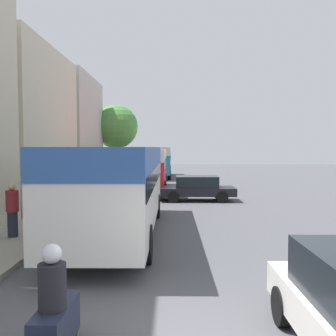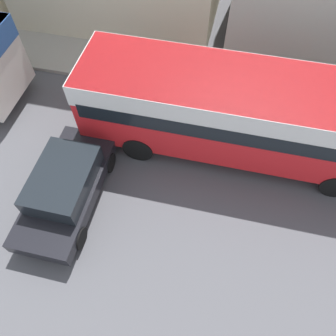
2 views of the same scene
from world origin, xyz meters
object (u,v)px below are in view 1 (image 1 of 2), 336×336
bus_lead (119,178)px  car_far_curb (197,188)px  bus_following (147,164)px  motorcycle_behind_lead (54,321)px  bus_third_in_line (158,158)px  pedestrian_near_curb (12,210)px

bus_lead → car_far_curb: bearing=68.7°
bus_following → motorcycle_behind_lead: 20.60m
bus_third_in_line → car_far_curb: bearing=-80.5°
bus_following → car_far_curb: (3.11, -4.70, -1.12)m
bus_lead → pedestrian_near_curb: (-3.22, -0.90, -0.93)m
bus_third_in_line → motorcycle_behind_lead: size_ratio=4.17×
car_far_curb → pedestrian_near_curb: 11.09m
pedestrian_near_curb → car_far_curb: bearing=54.7°
bus_following → motorcycle_behind_lead: size_ratio=4.46×
bus_third_in_line → pedestrian_near_curb: 25.67m
bus_following → pedestrian_near_curb: (-3.30, -13.75, -0.84)m
motorcycle_behind_lead → car_far_curb: 16.13m
bus_lead → bus_third_in_line: 24.50m
bus_lead → car_far_curb: 8.83m
bus_following → bus_third_in_line: (0.37, 11.65, 0.09)m
bus_lead → pedestrian_near_curb: 3.47m
bus_third_in_line → car_far_curb: 16.62m
bus_third_in_line → car_far_curb: bus_third_in_line is taller
motorcycle_behind_lead → pedestrian_near_curb: pedestrian_near_curb is taller
bus_following → car_far_curb: bearing=-56.6°
bus_lead → motorcycle_behind_lead: (0.24, -7.72, -1.25)m
car_far_curb → bus_following: bearing=33.4°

